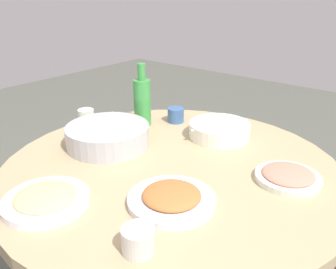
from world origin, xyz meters
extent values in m
cylinder|color=#99999E|center=(0.00, 0.00, 0.36)|extent=(0.13, 0.13, 0.67)
cylinder|color=tan|center=(0.00, 0.00, 0.72)|extent=(1.16, 1.16, 0.04)
cylinder|color=#B2B5BA|center=(-0.28, -0.03, 0.78)|extent=(0.31, 0.31, 0.08)
ellipsoid|color=white|center=(-0.28, -0.03, 0.78)|extent=(0.26, 0.26, 0.09)
cube|color=white|center=(-0.29, 0.06, 0.82)|extent=(0.15, 0.07, 0.01)
cylinder|color=white|center=(0.00, 0.31, 0.77)|extent=(0.24, 0.24, 0.06)
cylinder|color=#341508|center=(0.00, 0.31, 0.77)|extent=(0.21, 0.21, 0.04)
cylinder|color=silver|center=(0.00, 0.31, 0.79)|extent=(0.12, 0.25, 0.01)
cylinder|color=silver|center=(0.15, -0.18, 0.75)|extent=(0.25, 0.25, 0.02)
ellipsoid|color=#B36A34|center=(0.15, -0.18, 0.77)|extent=(0.17, 0.17, 0.03)
cylinder|color=silver|center=(0.35, 0.15, 0.75)|extent=(0.20, 0.20, 0.02)
ellipsoid|color=#E08169|center=(0.35, 0.15, 0.76)|extent=(0.16, 0.16, 0.03)
cylinder|color=white|center=(-0.12, -0.40, 0.75)|extent=(0.24, 0.24, 0.02)
ellipsoid|color=#DEBC80|center=(-0.12, -0.40, 0.77)|extent=(0.17, 0.17, 0.03)
cylinder|color=green|center=(-0.33, 0.22, 0.84)|extent=(0.07, 0.07, 0.20)
cylinder|color=green|center=(-0.33, 0.22, 0.97)|extent=(0.03, 0.03, 0.07)
cylinder|color=silver|center=(-0.52, 0.06, 0.77)|extent=(0.07, 0.07, 0.07)
cylinder|color=#395D96|center=(-0.24, 0.33, 0.77)|extent=(0.07, 0.07, 0.06)
cylinder|color=silver|center=(0.21, -0.38, 0.77)|extent=(0.08, 0.08, 0.06)
camera|label=1|loc=(0.68, -0.84, 1.31)|focal=38.14mm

